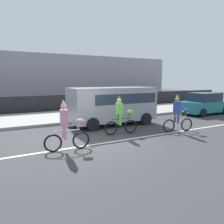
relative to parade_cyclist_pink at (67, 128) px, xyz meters
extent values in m
plane|color=#38383A|center=(1.37, 0.68, -0.84)|extent=(80.00, 80.00, 0.00)
cube|color=beige|center=(1.37, 0.18, -0.84)|extent=(36.00, 0.14, 0.01)
cube|color=#9E9B93|center=(1.37, 7.18, -0.77)|extent=(60.00, 5.00, 0.15)
cube|color=black|center=(1.37, 10.08, -0.14)|extent=(40.00, 0.08, 1.40)
cube|color=#99939E|center=(3.39, 18.68, 1.78)|extent=(28.00, 8.00, 5.24)
torus|color=black|center=(0.51, -0.04, -0.51)|extent=(0.67, 0.13, 0.67)
torus|color=black|center=(-0.54, 0.05, -0.51)|extent=(0.67, 0.13, 0.67)
cylinder|color=silver|center=(-0.01, 0.00, -0.09)|extent=(0.97, 0.13, 0.05)
cylinder|color=silver|center=(-0.16, 0.01, 0.00)|extent=(0.04, 0.04, 0.18)
cylinder|color=silver|center=(0.40, -0.04, 0.02)|extent=(0.04, 0.04, 0.23)
cylinder|color=silver|center=(0.40, -0.04, 0.14)|extent=(0.08, 0.50, 0.03)
ellipsoid|color=pink|center=(0.49, -0.04, 0.21)|extent=(0.38, 0.23, 0.24)
cube|color=pink|center=(-0.11, 0.01, 0.42)|extent=(0.27, 0.34, 0.56)
sphere|color=beige|center=(-0.11, 0.01, 0.82)|extent=(0.22, 0.22, 0.22)
cone|color=silver|center=(-0.11, 0.01, 1.00)|extent=(0.14, 0.14, 0.16)
cylinder|color=pink|center=(-0.13, -0.13, -0.13)|extent=(0.11, 0.11, 0.48)
cylinder|color=pink|center=(-0.10, 0.15, -0.13)|extent=(0.11, 0.11, 0.48)
torus|color=black|center=(3.54, 1.10, -0.51)|extent=(0.67, 0.14, 0.67)
torus|color=black|center=(2.50, 1.22, -0.51)|extent=(0.67, 0.14, 0.67)
cylinder|color=#266626|center=(3.02, 1.16, -0.09)|extent=(0.97, 0.15, 0.05)
cylinder|color=#266626|center=(2.87, 1.18, 0.00)|extent=(0.04, 0.04, 0.18)
cylinder|color=#266626|center=(3.44, 1.12, 0.02)|extent=(0.04, 0.04, 0.23)
cylinder|color=#266626|center=(3.44, 1.12, 0.14)|extent=(0.08, 0.50, 0.03)
ellipsoid|color=#72CC4C|center=(3.52, 1.11, 0.21)|extent=(0.38, 0.24, 0.24)
cube|color=#72CC4C|center=(2.92, 1.17, 0.42)|extent=(0.27, 0.34, 0.56)
sphere|color=beige|center=(2.92, 1.17, 0.82)|extent=(0.22, 0.22, 0.22)
cone|color=#266626|center=(2.92, 1.17, 1.00)|extent=(0.14, 0.14, 0.16)
cylinder|color=#72CC4C|center=(2.90, 1.03, -0.13)|extent=(0.11, 0.11, 0.48)
cylinder|color=#72CC4C|center=(2.93, 1.31, -0.13)|extent=(0.11, 0.11, 0.48)
torus|color=black|center=(6.34, 0.12, -0.51)|extent=(0.67, 0.19, 0.67)
torus|color=black|center=(5.31, 0.31, -0.51)|extent=(0.67, 0.19, 0.67)
cylinder|color=gold|center=(5.82, 0.21, -0.09)|extent=(0.96, 0.23, 0.05)
cylinder|color=gold|center=(5.67, 0.24, 0.00)|extent=(0.04, 0.04, 0.18)
cylinder|color=gold|center=(6.23, 0.13, 0.02)|extent=(0.04, 0.04, 0.23)
cylinder|color=gold|center=(6.23, 0.13, 0.14)|extent=(0.12, 0.50, 0.03)
ellipsoid|color=#2D47B2|center=(6.32, 0.12, 0.21)|extent=(0.39, 0.26, 0.24)
cube|color=#2D47B2|center=(5.72, 0.23, 0.42)|extent=(0.29, 0.36, 0.56)
sphere|color=tan|center=(5.72, 0.23, 0.82)|extent=(0.22, 0.22, 0.22)
cone|color=gold|center=(5.72, 0.23, 1.00)|extent=(0.14, 0.14, 0.16)
cylinder|color=#2D47B2|center=(5.70, 0.09, -0.13)|extent=(0.11, 0.11, 0.48)
cylinder|color=#2D47B2|center=(5.75, 0.37, -0.13)|extent=(0.11, 0.11, 0.48)
cube|color=#99999E|center=(3.75, 3.38, 0.39)|extent=(5.00, 2.00, 1.90)
cube|color=#283342|center=(4.15, 3.38, 0.74)|extent=(3.90, 2.02, 0.56)
cylinder|color=black|center=(5.45, 2.38, -0.49)|extent=(0.70, 0.22, 0.70)
cylinder|color=black|center=(5.45, 4.38, -0.49)|extent=(0.70, 0.22, 0.70)
cylinder|color=black|center=(2.05, 2.38, -0.49)|extent=(0.70, 0.22, 0.70)
cylinder|color=black|center=(2.05, 4.38, -0.49)|extent=(0.70, 0.22, 0.70)
cube|color=#1E727A|center=(11.95, 3.47, -0.24)|extent=(4.10, 1.72, 0.80)
cube|color=#232D3D|center=(11.85, 3.47, 0.48)|extent=(2.10, 1.58, 0.64)
cylinder|color=black|center=(13.22, 4.33, -0.54)|extent=(0.60, 0.20, 0.60)
cylinder|color=black|center=(10.68, 2.61, -0.54)|extent=(0.60, 0.20, 0.60)
cylinder|color=black|center=(10.68, 4.33, -0.54)|extent=(0.60, 0.20, 0.60)
cylinder|color=#33333D|center=(6.03, 6.33, -0.27)|extent=(0.20, 0.20, 0.85)
cube|color=beige|center=(6.03, 6.33, 0.44)|extent=(0.32, 0.20, 0.56)
sphere|color=#9E7051|center=(6.03, 6.33, 0.83)|extent=(0.20, 0.20, 0.20)
camera|label=1|loc=(-2.33, -7.72, 1.78)|focal=35.00mm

